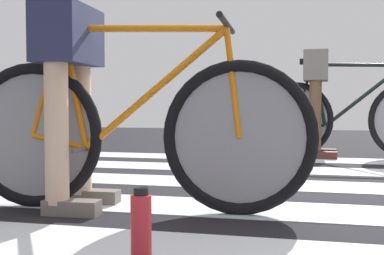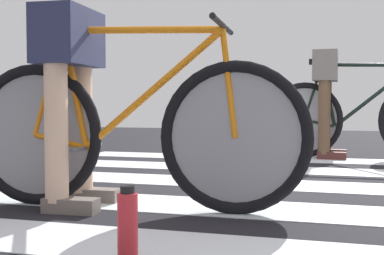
% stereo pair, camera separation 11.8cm
% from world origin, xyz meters
% --- Properties ---
extents(ground, '(18.00, 14.00, 0.02)m').
position_xyz_m(ground, '(0.00, 0.00, 0.01)').
color(ground, black).
extents(crosswalk_markings, '(5.46, 4.22, 0.00)m').
position_xyz_m(crosswalk_markings, '(0.01, -0.21, 0.02)').
color(crosswalk_markings, silver).
rests_on(crosswalk_markings, ground).
extents(bicycle_1_of_2, '(1.74, 0.52, 0.93)m').
position_xyz_m(bicycle_1_of_2, '(-1.18, -0.77, 0.41)').
color(bicycle_1_of_2, black).
rests_on(bicycle_1_of_2, ground).
extents(cyclist_1_of_2, '(0.33, 0.42, 0.98)m').
position_xyz_m(cyclist_1_of_2, '(-1.49, -0.78, 0.66)').
color(cyclist_1_of_2, beige).
rests_on(cyclist_1_of_2, ground).
extents(bicycle_2_of_2, '(1.74, 0.52, 0.93)m').
position_xyz_m(bicycle_2_of_2, '(-0.02, 1.92, 0.41)').
color(bicycle_2_of_2, black).
rests_on(bicycle_2_of_2, ground).
extents(cyclist_2_of_2, '(0.32, 0.41, 1.00)m').
position_xyz_m(cyclist_2_of_2, '(-0.33, 1.92, 0.67)').
color(cyclist_2_of_2, brown).
rests_on(cyclist_2_of_2, ground).
extents(water_bottle, '(0.07, 0.07, 0.25)m').
position_xyz_m(water_bottle, '(-0.86, -1.55, 0.14)').
color(water_bottle, red).
rests_on(water_bottle, ground).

